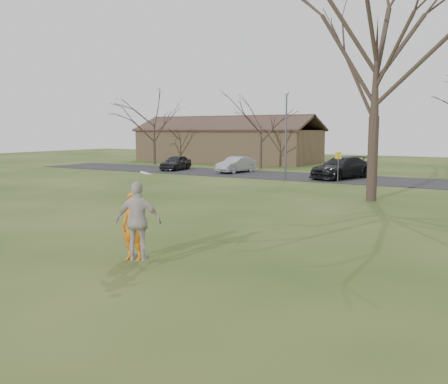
{
  "coord_description": "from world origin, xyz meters",
  "views": [
    {
      "loc": [
        8.22,
        -9.68,
        3.52
      ],
      "look_at": [
        0.0,
        4.0,
        1.5
      ],
      "focal_mm": 39.36,
      "sensor_mm": 36.0,
      "label": 1
    }
  ],
  "objects_px": {
    "player_defender": "(133,226)",
    "lamp_post": "(286,124)",
    "catching_play": "(138,221)",
    "building": "(227,144)",
    "big_tree": "(376,58)",
    "car_3": "(341,168)",
    "car_0": "(176,163)",
    "car_1": "(236,165)"
  },
  "relations": [
    {
      "from": "car_3",
      "to": "building",
      "type": "bearing_deg",
      "value": 161.45
    },
    {
      "from": "building",
      "to": "big_tree",
      "type": "bearing_deg",
      "value": -46.27
    },
    {
      "from": "catching_play",
      "to": "car_0",
      "type": "bearing_deg",
      "value": 124.85
    },
    {
      "from": "player_defender",
      "to": "lamp_post",
      "type": "bearing_deg",
      "value": 91.23
    },
    {
      "from": "lamp_post",
      "to": "big_tree",
      "type": "distance_m",
      "value": 11.38
    },
    {
      "from": "car_0",
      "to": "catching_play",
      "type": "xyz_separation_m",
      "value": [
        17.6,
        -25.27,
        0.54
      ]
    },
    {
      "from": "player_defender",
      "to": "car_0",
      "type": "height_order",
      "value": "player_defender"
    },
    {
      "from": "catching_play",
      "to": "lamp_post",
      "type": "bearing_deg",
      "value": 104.87
    },
    {
      "from": "car_1",
      "to": "car_3",
      "type": "height_order",
      "value": "car_3"
    },
    {
      "from": "building",
      "to": "player_defender",
      "type": "bearing_deg",
      "value": -62.81
    },
    {
      "from": "car_0",
      "to": "car_3",
      "type": "distance_m",
      "value": 14.8
    },
    {
      "from": "car_3",
      "to": "car_0",
      "type": "bearing_deg",
      "value": -161.41
    },
    {
      "from": "player_defender",
      "to": "catching_play",
      "type": "bearing_deg",
      "value": -52.34
    },
    {
      "from": "player_defender",
      "to": "lamp_post",
      "type": "distance_m",
      "value": 23.1
    },
    {
      "from": "catching_play",
      "to": "building",
      "type": "height_order",
      "value": "building"
    },
    {
      "from": "car_3",
      "to": "building",
      "type": "distance_m",
      "value": 21.63
    },
    {
      "from": "car_1",
      "to": "lamp_post",
      "type": "bearing_deg",
      "value": -19.61
    },
    {
      "from": "building",
      "to": "lamp_post",
      "type": "height_order",
      "value": "lamp_post"
    },
    {
      "from": "car_0",
      "to": "building",
      "type": "bearing_deg",
      "value": 91.54
    },
    {
      "from": "catching_play",
      "to": "building",
      "type": "relative_size",
      "value": 0.11
    },
    {
      "from": "catching_play",
      "to": "building",
      "type": "xyz_separation_m",
      "value": [
        -20.05,
        38.31,
        0.71
      ]
    },
    {
      "from": "catching_play",
      "to": "big_tree",
      "type": "height_order",
      "value": "big_tree"
    },
    {
      "from": "player_defender",
      "to": "big_tree",
      "type": "distance_m",
      "value": 16.16
    },
    {
      "from": "car_1",
      "to": "catching_play",
      "type": "distance_m",
      "value": 28.33
    },
    {
      "from": "car_0",
      "to": "lamp_post",
      "type": "distance_m",
      "value": 12.25
    },
    {
      "from": "player_defender",
      "to": "building",
      "type": "bearing_deg",
      "value": 104.79
    },
    {
      "from": "building",
      "to": "car_0",
      "type": "bearing_deg",
      "value": -79.32
    },
    {
      "from": "player_defender",
      "to": "car_3",
      "type": "bearing_deg",
      "value": 82.53
    },
    {
      "from": "car_0",
      "to": "catching_play",
      "type": "relative_size",
      "value": 1.66
    },
    {
      "from": "player_defender",
      "to": "car_1",
      "type": "distance_m",
      "value": 27.55
    },
    {
      "from": "car_1",
      "to": "big_tree",
      "type": "distance_m",
      "value": 18.38
    },
    {
      "from": "player_defender",
      "to": "big_tree",
      "type": "height_order",
      "value": "big_tree"
    },
    {
      "from": "car_1",
      "to": "big_tree",
      "type": "relative_size",
      "value": 0.28
    },
    {
      "from": "big_tree",
      "to": "building",
      "type": "bearing_deg",
      "value": 133.73
    },
    {
      "from": "car_3",
      "to": "lamp_post",
      "type": "relative_size",
      "value": 0.86
    },
    {
      "from": "catching_play",
      "to": "big_tree",
      "type": "distance_m",
      "value": 16.47
    },
    {
      "from": "player_defender",
      "to": "car_0",
      "type": "xyz_separation_m",
      "value": [
        -16.93,
        24.72,
        -0.24
      ]
    },
    {
      "from": "player_defender",
      "to": "building",
      "type": "distance_m",
      "value": 42.45
    },
    {
      "from": "lamp_post",
      "to": "big_tree",
      "type": "height_order",
      "value": "big_tree"
    },
    {
      "from": "car_1",
      "to": "big_tree",
      "type": "bearing_deg",
      "value": -29.68
    },
    {
      "from": "car_0",
      "to": "car_3",
      "type": "height_order",
      "value": "car_3"
    },
    {
      "from": "building",
      "to": "catching_play",
      "type": "bearing_deg",
      "value": -62.37
    }
  ]
}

